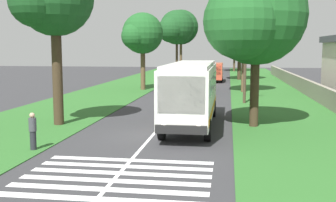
# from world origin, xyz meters

# --- Properties ---
(ground) EXTENTS (160.00, 160.00, 0.00)m
(ground) POSITION_xyz_m (0.00, 0.00, 0.00)
(ground) COLOR #333335
(grass_verge_left) EXTENTS (120.00, 8.00, 0.04)m
(grass_verge_left) POSITION_xyz_m (15.00, 8.20, 0.02)
(grass_verge_left) COLOR #2D6628
(grass_verge_left) RESTS_ON ground
(grass_verge_right) EXTENTS (120.00, 8.00, 0.04)m
(grass_verge_right) POSITION_xyz_m (15.00, -8.20, 0.02)
(grass_verge_right) COLOR #2D6628
(grass_verge_right) RESTS_ON ground
(centre_line) EXTENTS (110.00, 0.16, 0.01)m
(centre_line) POSITION_xyz_m (15.00, 0.00, 0.00)
(centre_line) COLOR silver
(centre_line) RESTS_ON ground
(coach_bus) EXTENTS (11.16, 2.62, 3.73)m
(coach_bus) POSITION_xyz_m (3.21, -1.80, 2.15)
(coach_bus) COLOR silver
(coach_bus) RESTS_ON ground
(zebra_crossing) EXTENTS (4.95, 6.80, 0.01)m
(zebra_crossing) POSITION_xyz_m (-6.99, 0.00, 0.00)
(zebra_crossing) COLOR silver
(zebra_crossing) RESTS_ON ground
(trailing_car_0) EXTENTS (4.30, 1.78, 1.43)m
(trailing_car_0) POSITION_xyz_m (23.22, 2.02, 0.67)
(trailing_car_0) COLOR black
(trailing_car_0) RESTS_ON ground
(trailing_car_1) EXTENTS (4.30, 1.78, 1.43)m
(trailing_car_1) POSITION_xyz_m (29.26, 1.72, 0.67)
(trailing_car_1) COLOR gold
(trailing_car_1) RESTS_ON ground
(trailing_minibus_0) EXTENTS (6.00, 2.14, 2.53)m
(trailing_minibus_0) POSITION_xyz_m (36.49, -2.05, 1.55)
(trailing_minibus_0) COLOR #CC4C33
(trailing_minibus_0) RESTS_ON ground
(roadside_tree_left_0) EXTENTS (5.54, 4.48, 8.41)m
(roadside_tree_left_0) POSITION_xyz_m (24.07, 5.50, 6.04)
(roadside_tree_left_0) COLOR brown
(roadside_tree_left_0) RESTS_ON grass_verge_left
(roadside_tree_left_1) EXTENTS (5.30, 4.54, 9.77)m
(roadside_tree_left_1) POSITION_xyz_m (2.36, 6.24, 7.36)
(roadside_tree_left_1) COLOR #3D2D1E
(roadside_tree_left_1) RESTS_ON grass_verge_left
(roadside_tree_left_2) EXTENTS (7.76, 6.89, 12.16)m
(roadside_tree_left_2) POSITION_xyz_m (62.43, 5.72, 8.59)
(roadside_tree_left_2) COLOR brown
(roadside_tree_left_2) RESTS_ON grass_verge_left
(roadside_tree_left_3) EXTENTS (7.34, 6.25, 11.31)m
(roadside_tree_left_3) POSITION_xyz_m (53.37, 5.56, 8.10)
(roadside_tree_left_3) COLOR #3D2D1E
(roadside_tree_left_3) RESTS_ON grass_verge_left
(roadside_tree_right_0) EXTENTS (7.04, 5.81, 9.29)m
(roadside_tree_right_0) POSITION_xyz_m (3.42, -5.23, 6.29)
(roadside_tree_right_0) COLOR #3D2D1E
(roadside_tree_right_0) RESTS_ON grass_verge_right
(roadside_tree_right_1) EXTENTS (7.11, 6.14, 9.48)m
(roadside_tree_right_1) POSITION_xyz_m (40.32, -5.32, 6.29)
(roadside_tree_right_1) COLOR #3D2D1E
(roadside_tree_right_1) RESTS_ON grass_verge_right
(roadside_tree_right_2) EXTENTS (8.85, 7.29, 11.31)m
(roadside_tree_right_2) POSITION_xyz_m (62.81, -4.87, 7.49)
(roadside_tree_right_2) COLOR #4C3826
(roadside_tree_right_2) RESTS_ON grass_verge_right
(roadside_tree_right_3) EXTENTS (6.62, 5.31, 9.40)m
(roadside_tree_right_3) POSITION_xyz_m (23.03, -5.33, 6.62)
(roadside_tree_right_3) COLOR brown
(roadside_tree_right_3) RESTS_ON grass_verge_right
(utility_pole) EXTENTS (0.24, 1.40, 8.10)m
(utility_pole) POSITION_xyz_m (13.92, -5.27, 4.23)
(utility_pole) COLOR #473828
(utility_pole) RESTS_ON grass_verge_right
(roadside_wall) EXTENTS (70.00, 0.40, 1.48)m
(roadside_wall) POSITION_xyz_m (20.00, -11.60, 0.78)
(roadside_wall) COLOR gray
(roadside_wall) RESTS_ON grass_verge_right
(pedestrian) EXTENTS (0.34, 0.34, 1.69)m
(pedestrian) POSITION_xyz_m (-3.77, 4.73, 0.91)
(pedestrian) COLOR #26262D
(pedestrian) RESTS_ON grass_verge_left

